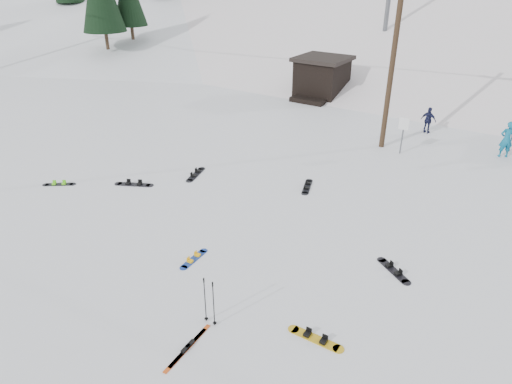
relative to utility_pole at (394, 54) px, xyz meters
The scene contains 18 objects.
ground 14.90m from the utility_pole, 98.13° to the right, with size 200.00×200.00×0.00m, color white.
ski_slope 44.31m from the utility_pole, 92.79° to the left, with size 60.00×75.00×45.00m, color white.
ridge_left 53.35m from the utility_pole, 138.18° to the left, with size 34.00×85.00×38.00m, color white.
treeline_left 44.65m from the utility_pole, 144.16° to the left, with size 20.00×64.00×10.00m, color black, non-canonical shape.
utility_pole is the anchor object (origin of this frame).
trail_sign 3.60m from the utility_pole, 21.04° to the right, with size 0.50×0.09×1.85m.
lift_hut 10.40m from the utility_pole, 135.24° to the left, with size 3.40×4.10×2.75m.
hero_snowboard 13.92m from the utility_pole, 96.55° to the right, with size 0.33×1.33×0.09m.
hero_skis 16.68m from the utility_pole, 86.93° to the right, with size 0.24×1.81×0.09m.
ski_poles 15.52m from the utility_pole, 87.07° to the right, with size 0.39×0.10×1.41m.
board_scatter_a 13.41m from the utility_pole, 125.09° to the right, with size 1.57×0.96×0.12m.
board_scatter_b 10.90m from the utility_pole, 125.33° to the right, with size 0.71×1.62×0.12m.
board_scatter_c 16.31m from the utility_pole, 129.39° to the right, with size 1.18×0.95×0.10m.
board_scatter_d 11.81m from the utility_pole, 68.00° to the right, with size 1.30×0.99×0.11m.
board_scatter_e 15.10m from the utility_pole, 76.47° to the right, with size 1.56×0.31×0.11m.
board_scatter_f 7.93m from the utility_pole, 98.46° to the right, with size 0.73×1.50×0.11m.
skier_teal 6.90m from the utility_pole, 20.19° to the left, with size 0.65×0.43×1.79m, color #0D6487.
skier_navy 5.40m from the utility_pole, 68.49° to the left, with size 0.85×0.35×1.45m, color #161837.
Camera 1 is at (8.91, -7.98, 8.61)m, focal length 32.00 mm.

